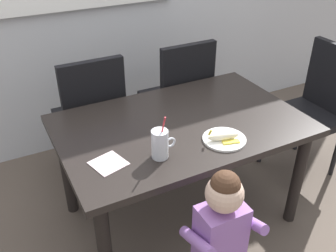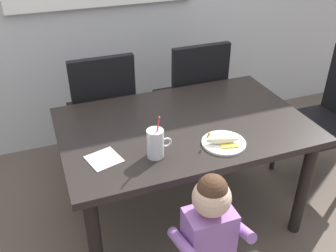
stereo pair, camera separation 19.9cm
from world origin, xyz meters
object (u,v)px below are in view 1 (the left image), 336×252
Objects in this scene: dining_chair_left at (91,113)px; toddler_standing at (221,227)px; dining_table at (181,136)px; dining_chair_right at (180,93)px; milk_cup at (160,145)px; snack_plate at (224,139)px; peeled_banana at (224,136)px; paper_napkin at (108,163)px; dining_chair_far at (316,104)px.

dining_chair_left is 1.29m from toddler_standing.
dining_chair_right is (0.34, 0.62, -0.08)m from dining_table.
dining_chair_left is at bearing 118.39° from dining_table.
milk_cup is at bearing 55.71° from dining_chair_right.
dining_chair_left reaches higher than snack_plate.
peeled_banana is (-0.01, -0.01, 0.03)m from snack_plate.
toddler_standing is at bearing 99.34° from dining_chair_left.
milk_cup is 1.65× the size of paper_napkin.
dining_chair_right and dining_chair_far have the same top height.
toddler_standing is 0.48m from snack_plate.
toddler_standing is 0.48m from peeled_banana.
dining_chair_far reaches higher than toddler_standing.
dining_chair_right is (0.68, -0.02, 0.00)m from dining_chair_left.
milk_cup reaches higher than peeled_banana.
dining_chair_far is 6.40× the size of paper_napkin.
dining_chair_left is 1.03m from snack_plate.
dining_chair_left is at bearing 95.95° from milk_cup.
dining_chair_far is at bearing 157.30° from dining_chair_left.
dining_chair_left is 4.17× the size of snack_plate.
dining_chair_left reaches higher than dining_table.
paper_napkin is at bearing -160.27° from dining_table.
peeled_banana is at bearing -73.52° from dining_chair_far.
peeled_banana is at bearing -8.91° from paper_napkin.
dining_chair_left is 5.47× the size of peeled_banana.
dining_chair_left is 0.85m from paper_napkin.
milk_cup is 1.41× the size of peeled_banana.
dining_chair_far reaches higher than snack_plate.
dining_table is 0.32m from peeled_banana.
dining_chair_far is (1.47, -0.61, 0.00)m from dining_chair_left.
dining_chair_right is 6.40× the size of paper_napkin.
dining_chair_right is 1.08m from milk_cup.
dining_chair_far is at bearing 1.41° from dining_table.
snack_plate is at bearing -73.77° from dining_chair_far.
dining_chair_right reaches higher than toddler_standing.
paper_napkin reaches higher than dining_table.
peeled_banana is (0.45, -0.92, 0.20)m from dining_chair_left.
toddler_standing is at bearing -102.40° from dining_table.
dining_table is 0.54m from paper_napkin.
paper_napkin is (-0.84, -0.80, 0.17)m from dining_chair_right.
dining_chair_left is at bearing -1.45° from dining_chair_right.
toddler_standing is 4.77× the size of peeled_banana.
dining_chair_right reaches higher than milk_cup.
milk_cup is (0.09, -0.89, 0.24)m from dining_chair_left.
paper_napkin is (-0.25, 0.06, -0.06)m from milk_cup.
dining_chair_far reaches higher than paper_napkin.
dining_table is 0.73m from dining_chair_left.
dining_chair_right is at bearing 55.71° from milk_cup.
dining_table is 0.31m from snack_plate.
milk_cup is (-0.59, -0.87, 0.24)m from dining_chair_right.
dining_chair_far is at bearing 11.15° from milk_cup.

